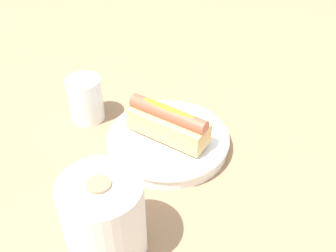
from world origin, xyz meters
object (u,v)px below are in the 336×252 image
(paper_towel_roll, at_px, (105,219))
(water_glass, at_px, (86,100))
(serving_bowl, at_px, (168,140))
(hotdog_front, at_px, (168,123))

(paper_towel_roll, bearing_deg, water_glass, -51.98)
(serving_bowl, distance_m, paper_towel_roll, 0.24)
(serving_bowl, relative_size, water_glass, 2.50)
(hotdog_front, height_order, water_glass, hotdog_front)
(serving_bowl, bearing_deg, water_glass, -5.13)
(serving_bowl, xyz_separation_m, hotdog_front, (0.00, -0.00, 0.04))
(hotdog_front, bearing_deg, water_glass, -5.13)
(water_glass, bearing_deg, hotdog_front, 174.87)
(water_glass, bearing_deg, paper_towel_roll, 128.02)
(hotdog_front, distance_m, water_glass, 0.19)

